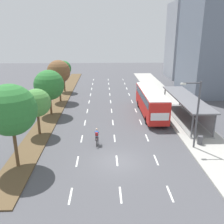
{
  "coord_description": "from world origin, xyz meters",
  "views": [
    {
      "loc": [
        -1.1,
        -18.86,
        10.89
      ],
      "look_at": [
        -0.09,
        10.2,
        1.2
      ],
      "focal_mm": 38.97,
      "sensor_mm": 36.0,
      "label": 1
    }
  ],
  "objects_px": {
    "bus_shelter": "(188,106)",
    "streetlight": "(196,111)",
    "median_tree_fifth": "(63,69)",
    "bus": "(151,100)",
    "trash_bin": "(200,140)",
    "median_tree_nearest": "(11,110)",
    "median_tree_fourth": "(59,72)",
    "median_tree_third": "(49,85)",
    "median_tree_second": "(37,103)",
    "cyclist": "(97,137)"
  },
  "relations": [
    {
      "from": "bus_shelter",
      "to": "streetlight",
      "type": "distance_m",
      "value": 8.56
    },
    {
      "from": "median_tree_fifth",
      "to": "bus",
      "type": "bearing_deg",
      "value": -44.95
    },
    {
      "from": "trash_bin",
      "to": "bus",
      "type": "bearing_deg",
      "value": 108.36
    },
    {
      "from": "median_tree_nearest",
      "to": "median_tree_fourth",
      "type": "height_order",
      "value": "median_tree_nearest"
    },
    {
      "from": "bus_shelter",
      "to": "streetlight",
      "type": "xyz_separation_m",
      "value": [
        -2.11,
        -8.04,
        2.02
      ]
    },
    {
      "from": "bus_shelter",
      "to": "median_tree_third",
      "type": "bearing_deg",
      "value": 171.81
    },
    {
      "from": "median_tree_second",
      "to": "median_tree_fourth",
      "type": "xyz_separation_m",
      "value": [
        0.09,
        13.4,
        1.16
      ]
    },
    {
      "from": "median_tree_nearest",
      "to": "streetlight",
      "type": "height_order",
      "value": "median_tree_nearest"
    },
    {
      "from": "cyclist",
      "to": "median_tree_second",
      "type": "height_order",
      "value": "median_tree_second"
    },
    {
      "from": "median_tree_fifth",
      "to": "streetlight",
      "type": "distance_m",
      "value": 28.78
    },
    {
      "from": "median_tree_second",
      "to": "streetlight",
      "type": "xyz_separation_m",
      "value": [
        15.65,
        -3.9,
        0.22
      ]
    },
    {
      "from": "bus_shelter",
      "to": "median_tree_fifth",
      "type": "distance_m",
      "value": 24.18
    },
    {
      "from": "median_tree_fifth",
      "to": "streetlight",
      "type": "xyz_separation_m",
      "value": [
        15.88,
        -24.0,
        -0.47
      ]
    },
    {
      "from": "median_tree_nearest",
      "to": "median_tree_third",
      "type": "height_order",
      "value": "median_tree_nearest"
    },
    {
      "from": "trash_bin",
      "to": "median_tree_third",
      "type": "bearing_deg",
      "value": 149.33
    },
    {
      "from": "bus_shelter",
      "to": "trash_bin",
      "type": "relative_size",
      "value": 15.07
    },
    {
      "from": "trash_bin",
      "to": "cyclist",
      "type": "bearing_deg",
      "value": 176.83
    },
    {
      "from": "trash_bin",
      "to": "median_tree_nearest",
      "type": "bearing_deg",
      "value": -168.36
    },
    {
      "from": "cyclist",
      "to": "median_tree_nearest",
      "type": "height_order",
      "value": "median_tree_nearest"
    },
    {
      "from": "median_tree_second",
      "to": "trash_bin",
      "type": "height_order",
      "value": "median_tree_second"
    },
    {
      "from": "bus_shelter",
      "to": "trash_bin",
      "type": "height_order",
      "value": "bus_shelter"
    },
    {
      "from": "median_tree_third",
      "to": "bus_shelter",
      "type": "bearing_deg",
      "value": -8.19
    },
    {
      "from": "trash_bin",
      "to": "bus_shelter",
      "type": "bearing_deg",
      "value": 81.65
    },
    {
      "from": "median_tree_fifth",
      "to": "bus_shelter",
      "type": "bearing_deg",
      "value": -41.58
    },
    {
      "from": "bus_shelter",
      "to": "median_tree_fifth",
      "type": "bearing_deg",
      "value": 138.42
    },
    {
      "from": "cyclist",
      "to": "median_tree_third",
      "type": "bearing_deg",
      "value": 124.54
    },
    {
      "from": "median_tree_fifth",
      "to": "streetlight",
      "type": "height_order",
      "value": "streetlight"
    },
    {
      "from": "bus",
      "to": "cyclist",
      "type": "relative_size",
      "value": 6.2
    },
    {
      "from": "bus",
      "to": "cyclist",
      "type": "bearing_deg",
      "value": -128.05
    },
    {
      "from": "median_tree_second",
      "to": "median_tree_fifth",
      "type": "relative_size",
      "value": 0.89
    },
    {
      "from": "median_tree_nearest",
      "to": "median_tree_fifth",
      "type": "height_order",
      "value": "median_tree_nearest"
    },
    {
      "from": "cyclist",
      "to": "median_tree_nearest",
      "type": "relative_size",
      "value": 0.26
    },
    {
      "from": "bus",
      "to": "median_tree_fourth",
      "type": "xyz_separation_m",
      "value": [
        -13.39,
        6.99,
        2.76
      ]
    },
    {
      "from": "median_tree_third",
      "to": "median_tree_second",
      "type": "bearing_deg",
      "value": -89.54
    },
    {
      "from": "bus",
      "to": "median_tree_nearest",
      "type": "height_order",
      "value": "median_tree_nearest"
    },
    {
      "from": "median_tree_nearest",
      "to": "median_tree_third",
      "type": "xyz_separation_m",
      "value": [
        0.11,
        13.4,
        -0.88
      ]
    },
    {
      "from": "bus_shelter",
      "to": "median_tree_nearest",
      "type": "distance_m",
      "value": 21.18
    },
    {
      "from": "median_tree_second",
      "to": "streetlight",
      "type": "bearing_deg",
      "value": -14.01
    },
    {
      "from": "bus",
      "to": "median_tree_fourth",
      "type": "height_order",
      "value": "median_tree_fourth"
    },
    {
      "from": "bus",
      "to": "cyclist",
      "type": "distance_m",
      "value": 11.59
    },
    {
      "from": "bus",
      "to": "median_tree_nearest",
      "type": "xyz_separation_m",
      "value": [
        -13.65,
        -13.11,
        2.97
      ]
    },
    {
      "from": "trash_bin",
      "to": "median_tree_fifth",
      "type": "bearing_deg",
      "value": 125.94
    },
    {
      "from": "median_tree_third",
      "to": "streetlight",
      "type": "xyz_separation_m",
      "value": [
        15.71,
        -10.6,
        -0.26
      ]
    },
    {
      "from": "median_tree_third",
      "to": "median_tree_fourth",
      "type": "distance_m",
      "value": 6.73
    },
    {
      "from": "median_tree_nearest",
      "to": "median_tree_second",
      "type": "relative_size",
      "value": 1.38
    },
    {
      "from": "median_tree_nearest",
      "to": "median_tree_fourth",
      "type": "bearing_deg",
      "value": 89.28
    },
    {
      "from": "trash_bin",
      "to": "median_tree_fourth",
      "type": "bearing_deg",
      "value": 134.94
    },
    {
      "from": "median_tree_third",
      "to": "streetlight",
      "type": "height_order",
      "value": "streetlight"
    },
    {
      "from": "median_tree_second",
      "to": "streetlight",
      "type": "height_order",
      "value": "streetlight"
    },
    {
      "from": "median_tree_nearest",
      "to": "median_tree_fifth",
      "type": "bearing_deg",
      "value": 90.14
    }
  ]
}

